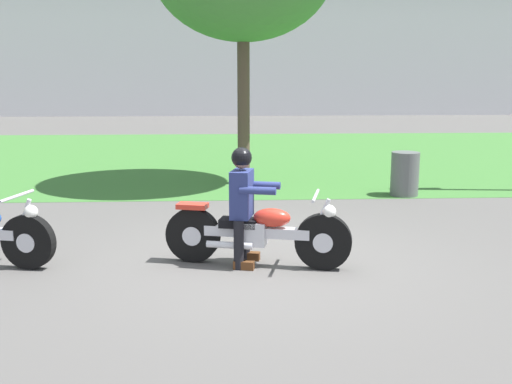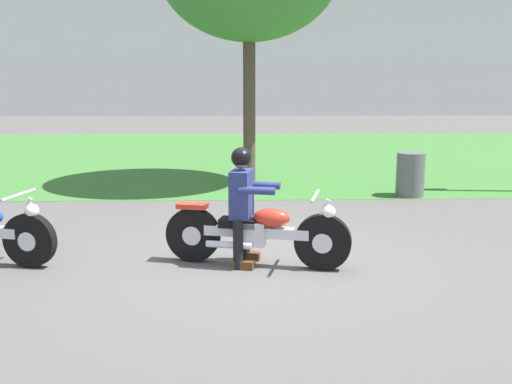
# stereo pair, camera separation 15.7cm
# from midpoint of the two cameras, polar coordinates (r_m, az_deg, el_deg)

# --- Properties ---
(ground) EXTENTS (120.00, 120.00, 0.00)m
(ground) POSITION_cam_midpoint_polar(r_m,az_deg,el_deg) (7.28, 0.98, -6.69)
(ground) COLOR #565451
(grass_verge) EXTENTS (60.00, 12.00, 0.01)m
(grass_verge) POSITION_cam_midpoint_polar(r_m,az_deg,el_deg) (16.65, -0.52, 3.53)
(grass_verge) COLOR #3D7533
(grass_verge) RESTS_ON ground
(motorcycle_lead) EXTENTS (2.20, 0.81, 0.89)m
(motorcycle_lead) POSITION_cam_midpoint_polar(r_m,az_deg,el_deg) (7.05, 0.73, -3.92)
(motorcycle_lead) COLOR black
(motorcycle_lead) RESTS_ON ground
(rider_lead) EXTENTS (0.62, 0.55, 1.41)m
(rider_lead) POSITION_cam_midpoint_polar(r_m,az_deg,el_deg) (6.99, -0.61, -0.47)
(rider_lead) COLOR black
(rider_lead) RESTS_ON ground
(trash_can) EXTENTS (0.52, 0.52, 0.82)m
(trash_can) POSITION_cam_midpoint_polar(r_m,az_deg,el_deg) (11.43, 14.93, 1.63)
(trash_can) COLOR #595E5B
(trash_can) RESTS_ON ground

